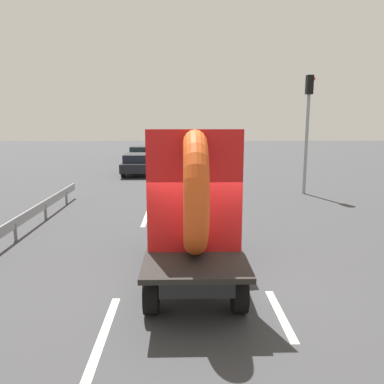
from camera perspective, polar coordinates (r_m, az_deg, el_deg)
ground_plane at (r=8.86m, az=1.88°, el=-14.14°), size 120.00×120.00×0.00m
flatbed_truck at (r=9.41m, az=0.07°, el=-2.19°), size 2.02×5.07×3.53m
distant_sedan at (r=26.70m, az=-7.98°, el=4.19°), size 1.86×4.33×1.41m
traffic_light at (r=20.16m, az=16.64°, el=10.40°), size 0.42×0.36×5.80m
guardrail at (r=14.40m, az=-22.53°, el=-2.99°), size 0.10×10.78×0.71m
lane_dash_left_near at (r=7.41m, az=-12.88°, el=-19.67°), size 0.16×2.74×0.01m
lane_dash_left_far at (r=14.93m, az=-6.78°, el=-3.82°), size 0.16×2.51×0.01m
lane_dash_right_near at (r=8.05m, az=12.84°, el=-17.10°), size 0.16×2.03×0.01m
lane_dash_right_far at (r=14.97m, az=5.85°, el=-3.76°), size 0.16×2.24×0.01m
oncoming_car at (r=35.54m, az=-7.70°, el=5.68°), size 1.71×3.99×1.30m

